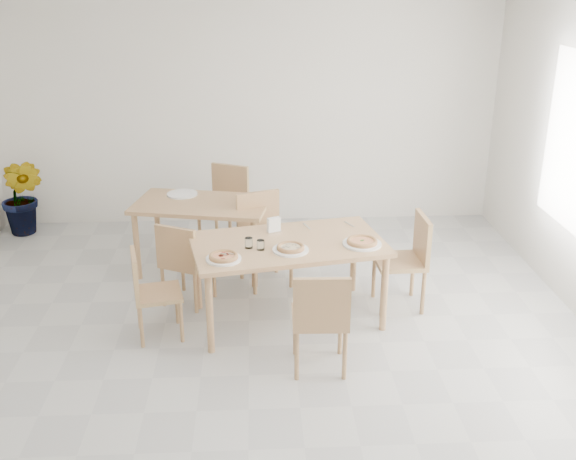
{
  "coord_description": "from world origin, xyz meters",
  "views": [
    {
      "loc": [
        0.07,
        -4.5,
        2.99
      ],
      "look_at": [
        0.36,
        0.9,
        0.86
      ],
      "focal_mm": 42.0,
      "sensor_mm": 36.0,
      "label": 1
    }
  ],
  "objects_px": {
    "napkin_holder": "(274,225)",
    "second_table": "(202,211)",
    "plate_mushroom": "(291,250)",
    "chair_west": "(149,289)",
    "chair_east": "(409,255)",
    "pizza_mushroom": "(291,247)",
    "pizza_pepperoni": "(224,256)",
    "plate_empty": "(182,194)",
    "chair_north": "(262,232)",
    "tumbler_a": "(249,243)",
    "plate_margherita": "(362,244)",
    "tumbler_b": "(261,245)",
    "plate_pepperoni": "(224,259)",
    "potted_plant": "(23,197)",
    "pizza_margherita": "(362,241)",
    "chair_south": "(321,315)",
    "chair_back_n": "(226,200)",
    "main_table": "(288,250)",
    "chair_back_s": "(183,258)"
  },
  "relations": [
    {
      "from": "plate_mushroom",
      "to": "plate_pepperoni",
      "type": "distance_m",
      "value": 0.58
    },
    {
      "from": "pizza_margherita",
      "to": "tumbler_a",
      "type": "distance_m",
      "value": 0.98
    },
    {
      "from": "plate_margherita",
      "to": "potted_plant",
      "type": "bearing_deg",
      "value": 147.31
    },
    {
      "from": "chair_south",
      "to": "plate_margherita",
      "type": "height_order",
      "value": "chair_south"
    },
    {
      "from": "plate_margherita",
      "to": "pizza_margherita",
      "type": "bearing_deg",
      "value": 0.0
    },
    {
      "from": "main_table",
      "to": "napkin_holder",
      "type": "xyz_separation_m",
      "value": [
        -0.12,
        0.24,
        0.14
      ]
    },
    {
      "from": "plate_pepperoni",
      "to": "chair_north",
      "type": "bearing_deg",
      "value": 74.22
    },
    {
      "from": "potted_plant",
      "to": "plate_margherita",
      "type": "bearing_deg",
      "value": -32.69
    },
    {
      "from": "plate_mushroom",
      "to": "second_table",
      "type": "xyz_separation_m",
      "value": [
        -0.84,
        1.3,
        -0.1
      ]
    },
    {
      "from": "plate_mushroom",
      "to": "tumbler_b",
      "type": "bearing_deg",
      "value": 171.71
    },
    {
      "from": "plate_margherita",
      "to": "chair_back_n",
      "type": "relative_size",
      "value": 0.37
    },
    {
      "from": "tumbler_b",
      "to": "chair_back_n",
      "type": "relative_size",
      "value": 0.09
    },
    {
      "from": "chair_south",
      "to": "plate_pepperoni",
      "type": "height_order",
      "value": "chair_south"
    },
    {
      "from": "tumbler_b",
      "to": "potted_plant",
      "type": "height_order",
      "value": "potted_plant"
    },
    {
      "from": "chair_east",
      "to": "second_table",
      "type": "relative_size",
      "value": 0.6
    },
    {
      "from": "napkin_holder",
      "to": "plate_mushroom",
      "type": "bearing_deg",
      "value": -96.92
    },
    {
      "from": "chair_south",
      "to": "pizza_pepperoni",
      "type": "bearing_deg",
      "value": -33.28
    },
    {
      "from": "chair_east",
      "to": "plate_pepperoni",
      "type": "xyz_separation_m",
      "value": [
        -1.67,
        -0.56,
        0.24
      ]
    },
    {
      "from": "plate_pepperoni",
      "to": "second_table",
      "type": "bearing_deg",
      "value": 100.83
    },
    {
      "from": "chair_north",
      "to": "potted_plant",
      "type": "distance_m",
      "value": 3.13
    },
    {
      "from": "pizza_margherita",
      "to": "tumbler_b",
      "type": "relative_size",
      "value": 3.62
    },
    {
      "from": "potted_plant",
      "to": "tumbler_b",
      "type": "bearing_deg",
      "value": -40.96
    },
    {
      "from": "chair_west",
      "to": "tumbler_a",
      "type": "relative_size",
      "value": 8.74
    },
    {
      "from": "main_table",
      "to": "chair_south",
      "type": "distance_m",
      "value": 0.92
    },
    {
      "from": "plate_empty",
      "to": "pizza_mushroom",
      "type": "bearing_deg",
      "value": -55.73
    },
    {
      "from": "tumbler_b",
      "to": "plate_empty",
      "type": "relative_size",
      "value": 0.27
    },
    {
      "from": "pizza_margherita",
      "to": "tumbler_b",
      "type": "distance_m",
      "value": 0.88
    },
    {
      "from": "main_table",
      "to": "plate_mushroom",
      "type": "relative_size",
      "value": 5.92
    },
    {
      "from": "plate_mushroom",
      "to": "second_table",
      "type": "distance_m",
      "value": 1.55
    },
    {
      "from": "tumbler_b",
      "to": "plate_empty",
      "type": "distance_m",
      "value": 1.71
    },
    {
      "from": "tumbler_a",
      "to": "potted_plant",
      "type": "bearing_deg",
      "value": 138.57
    },
    {
      "from": "tumbler_a",
      "to": "tumbler_b",
      "type": "distance_m",
      "value": 0.11
    },
    {
      "from": "plate_pepperoni",
      "to": "pizza_pepperoni",
      "type": "bearing_deg",
      "value": 0.0
    },
    {
      "from": "pizza_mushroom",
      "to": "chair_east",
      "type": "bearing_deg",
      "value": 19.59
    },
    {
      "from": "main_table",
      "to": "chair_back_n",
      "type": "relative_size",
      "value": 1.98
    },
    {
      "from": "plate_mushroom",
      "to": "plate_margherita",
      "type": "bearing_deg",
      "value": 9.26
    },
    {
      "from": "pizza_mushroom",
      "to": "pizza_pepperoni",
      "type": "distance_m",
      "value": 0.58
    },
    {
      "from": "chair_back_n",
      "to": "second_table",
      "type": "bearing_deg",
      "value": -81.14
    },
    {
      "from": "chair_west",
      "to": "chair_east",
      "type": "distance_m",
      "value": 2.36
    },
    {
      "from": "tumbler_b",
      "to": "second_table",
      "type": "xyz_separation_m",
      "value": [
        -0.58,
        1.26,
        -0.14
      ]
    },
    {
      "from": "tumbler_b",
      "to": "second_table",
      "type": "bearing_deg",
      "value": 114.9
    },
    {
      "from": "plate_margherita",
      "to": "chair_back_s",
      "type": "distance_m",
      "value": 1.66
    },
    {
      "from": "tumbler_a",
      "to": "second_table",
      "type": "relative_size",
      "value": 0.06
    },
    {
      "from": "tumbler_a",
      "to": "chair_back_n",
      "type": "relative_size",
      "value": 0.1
    },
    {
      "from": "pizza_pepperoni",
      "to": "chair_west",
      "type": "bearing_deg",
      "value": 171.13
    },
    {
      "from": "chair_south",
      "to": "plate_mushroom",
      "type": "height_order",
      "value": "chair_south"
    },
    {
      "from": "chair_north",
      "to": "pizza_pepperoni",
      "type": "xyz_separation_m",
      "value": [
        -0.33,
        -1.18,
        0.26
      ]
    },
    {
      "from": "plate_pepperoni",
      "to": "pizza_pepperoni",
      "type": "height_order",
      "value": "pizza_pepperoni"
    },
    {
      "from": "napkin_holder",
      "to": "second_table",
      "type": "distance_m",
      "value": 1.13
    },
    {
      "from": "pizza_mushroom",
      "to": "chair_west",
      "type": "bearing_deg",
      "value": -177.21
    }
  ]
}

